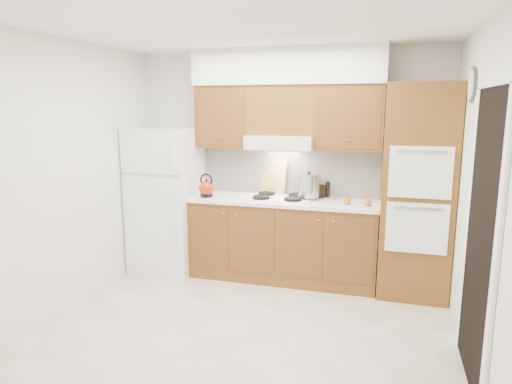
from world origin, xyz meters
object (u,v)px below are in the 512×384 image
at_px(kettle, 206,189).
at_px(stock_pot, 309,186).
at_px(oven_cabinet, 417,192).
at_px(fridge, 167,200).

relative_size(kettle, stock_pot, 0.71).
xyz_separation_m(oven_cabinet, stock_pot, (-1.14, 0.09, -0.01)).
distance_m(fridge, oven_cabinet, 2.86).
bearing_deg(kettle, stock_pot, 16.77).
bearing_deg(oven_cabinet, stock_pot, 175.55).
bearing_deg(fridge, stock_pot, 4.16).
relative_size(oven_cabinet, kettle, 12.40).
distance_m(fridge, kettle, 0.59).
height_order(fridge, oven_cabinet, oven_cabinet).
bearing_deg(fridge, kettle, -8.11).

